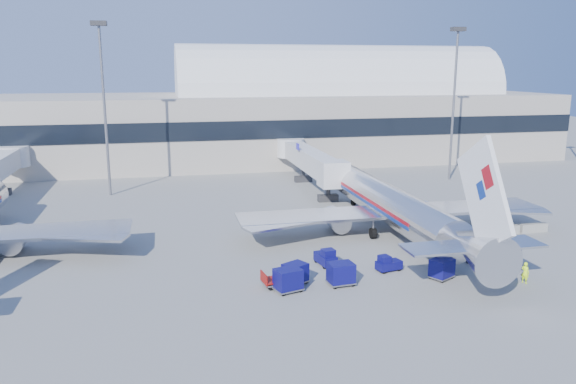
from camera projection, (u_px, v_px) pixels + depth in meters
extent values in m
plane|color=gray|center=(311.00, 255.00, 51.41)|extent=(260.00, 260.00, 0.00)
cube|color=#B2AA9E|center=(91.00, 131.00, 98.15)|extent=(170.00, 28.00, 12.00)
cube|color=black|center=(80.00, 134.00, 84.64)|extent=(170.00, 0.40, 3.00)
cylinder|color=white|center=(337.00, 94.00, 106.45)|extent=(60.00, 18.00, 18.00)
cylinder|color=silver|center=(389.00, 204.00, 58.63)|extent=(3.80, 28.00, 3.80)
sphere|color=silver|center=(346.00, 178.00, 71.97)|extent=(3.72, 3.72, 3.72)
cone|color=silver|center=(476.00, 250.00, 42.35)|extent=(3.80, 6.00, 3.80)
cube|color=#A00C17|center=(385.00, 199.00, 59.53)|extent=(3.85, 20.16, 0.32)
cube|color=navy|center=(385.00, 202.00, 59.61)|extent=(3.85, 20.16, 0.32)
cube|color=white|center=(484.00, 195.00, 40.92)|extent=(0.35, 7.79, 8.74)
cube|color=silver|center=(473.00, 246.00, 42.78)|extent=(11.00, 3.00, 0.18)
cube|color=silver|center=(392.00, 211.00, 57.81)|extent=(32.00, 5.00, 0.28)
cylinder|color=#B7B7BC|center=(337.00, 220.00, 58.27)|extent=(2.10, 3.80, 2.10)
cylinder|color=#B7B7BC|center=(434.00, 214.00, 60.62)|extent=(2.10, 3.80, 2.10)
cylinder|color=black|center=(353.00, 202.00, 69.64)|extent=(0.40, 0.90, 0.90)
cylinder|color=#B7B7BC|center=(15.00, 239.00, 51.67)|extent=(2.10, 3.80, 2.10)
cube|color=silver|center=(308.00, 159.00, 80.76)|extent=(2.70, 24.00, 2.70)
cube|color=silver|center=(333.00, 174.00, 69.13)|extent=(3.40, 3.20, 3.20)
cylinder|color=silver|center=(291.00, 148.00, 91.71)|extent=(4.40, 4.40, 3.00)
cube|color=#2D2D30|center=(328.00, 188.00, 71.70)|extent=(0.50, 0.50, 3.00)
cube|color=#2D2D30|center=(328.00, 198.00, 71.99)|extent=(2.60, 1.00, 0.90)
cube|color=#2D2D30|center=(303.00, 170.00, 84.09)|extent=(0.50, 0.50, 3.00)
cube|color=#2D2D30|center=(303.00, 179.00, 84.38)|extent=(2.60, 1.00, 0.90)
cube|color=#1E1B95|center=(298.00, 147.00, 80.03)|extent=(0.12, 1.40, 0.90)
cylinder|color=silver|center=(14.00, 156.00, 82.77)|extent=(4.40, 4.40, 3.00)
cube|color=#2D2D30|center=(0.00, 182.00, 75.14)|extent=(0.50, 0.50, 3.00)
cube|color=#2D2D30|center=(1.00, 192.00, 75.43)|extent=(2.60, 1.00, 0.90)
cylinder|color=slate|center=(105.00, 113.00, 73.36)|extent=(0.36, 0.36, 22.00)
cube|color=#2D2D30|center=(99.00, 23.00, 70.93)|extent=(2.00, 1.20, 0.60)
cylinder|color=slate|center=(453.00, 107.00, 84.02)|extent=(0.36, 0.36, 22.00)
cube|color=#2D2D30|center=(458.00, 29.00, 81.58)|extent=(2.00, 1.20, 0.60)
cube|color=#9E9E96|center=(477.00, 232.00, 57.05)|extent=(3.00, 0.55, 0.90)
cube|color=#9E9E96|center=(505.00, 230.00, 57.76)|extent=(3.00, 0.55, 0.90)
cube|color=#9E9E96|center=(534.00, 228.00, 58.46)|extent=(3.00, 0.55, 0.90)
cube|color=#0C0B53|center=(389.00, 265.00, 47.28)|extent=(2.32, 1.51, 0.70)
cube|color=#0C0B53|center=(384.00, 259.00, 46.97)|extent=(1.02, 1.09, 0.65)
cylinder|color=black|center=(393.00, 265.00, 48.02)|extent=(0.55, 0.31, 0.52)
cube|color=#0C0B53|center=(479.00, 259.00, 48.91)|extent=(2.06, 2.26, 0.67)
cube|color=#0C0B53|center=(474.00, 252.00, 49.07)|extent=(1.20, 1.18, 0.63)
cylinder|color=black|center=(488.00, 262.00, 48.81)|extent=(0.46, 0.52, 0.50)
cube|color=#0C0B53|center=(325.00, 259.00, 48.67)|extent=(1.59, 2.58, 0.79)
cube|color=#0C0B53|center=(328.00, 253.00, 48.06)|extent=(1.19, 1.11, 0.73)
cylinder|color=black|center=(316.00, 259.00, 49.31)|extent=(0.33, 0.62, 0.59)
cube|color=#0C0B53|center=(341.00, 273.00, 44.06)|extent=(2.08, 1.70, 1.56)
cube|color=slate|center=(341.00, 282.00, 44.23)|extent=(2.20, 1.76, 0.11)
cylinder|color=black|center=(346.00, 279.00, 45.02)|extent=(0.45, 0.22, 0.43)
cube|color=#0C0B53|center=(295.00, 272.00, 44.33)|extent=(2.25, 2.09, 1.45)
cube|color=slate|center=(295.00, 281.00, 44.49)|extent=(2.36, 2.18, 0.10)
cylinder|color=black|center=(297.00, 277.00, 45.34)|extent=(0.43, 0.33, 0.40)
cube|color=#0C0B53|center=(288.00, 279.00, 42.78)|extent=(2.29, 2.00, 1.56)
cube|color=slate|center=(288.00, 288.00, 42.95)|extent=(2.41, 2.09, 0.11)
cylinder|color=black|center=(293.00, 284.00, 43.82)|extent=(0.46, 0.29, 0.43)
cube|color=#0C0B53|center=(442.00, 268.00, 45.39)|extent=(2.24, 2.08, 1.44)
cube|color=slate|center=(441.00, 276.00, 45.54)|extent=(2.35, 2.18, 0.10)
cylinder|color=black|center=(440.00, 273.00, 46.40)|extent=(0.43, 0.33, 0.40)
cube|color=#0C0B53|center=(508.00, 256.00, 48.36)|extent=(1.82, 1.49, 1.35)
cube|color=slate|center=(508.00, 264.00, 48.51)|extent=(1.91, 1.55, 0.09)
cylinder|color=black|center=(510.00, 261.00, 49.19)|extent=(0.39, 0.19, 0.37)
cube|color=slate|center=(277.00, 282.00, 43.91)|extent=(2.51, 1.88, 0.13)
cube|color=maroon|center=(277.00, 279.00, 43.86)|extent=(2.52, 1.93, 0.08)
cylinder|color=black|center=(284.00, 280.00, 44.72)|extent=(0.44, 0.22, 0.42)
imported|color=#C7FF1A|center=(525.00, 273.00, 44.49)|extent=(0.65, 0.76, 1.75)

